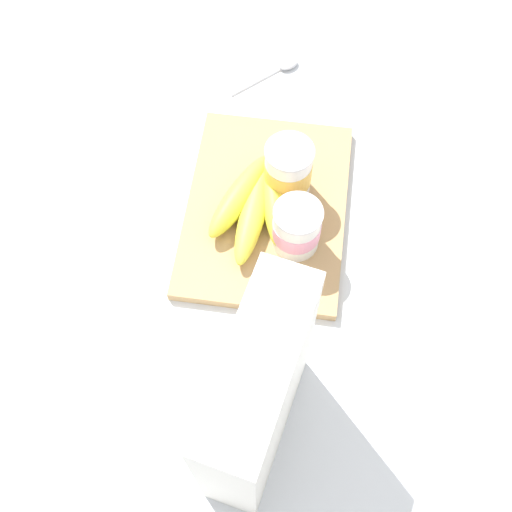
# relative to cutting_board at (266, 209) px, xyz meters

# --- Properties ---
(ground_plane) EXTENTS (2.40, 2.40, 0.00)m
(ground_plane) POSITION_rel_cutting_board_xyz_m (0.00, 0.00, -0.01)
(ground_plane) COLOR silver
(cutting_board) EXTENTS (0.32, 0.23, 0.02)m
(cutting_board) POSITION_rel_cutting_board_xyz_m (0.00, 0.00, 0.00)
(cutting_board) COLOR tan
(cutting_board) RESTS_ON ground_plane
(cereal_box) EXTENTS (0.21, 0.10, 0.27)m
(cereal_box) POSITION_rel_cutting_board_xyz_m (0.32, 0.03, 0.13)
(cereal_box) COLOR white
(cereal_box) RESTS_ON ground_plane
(yogurt_cup_front) EXTENTS (0.07, 0.07, 0.09)m
(yogurt_cup_front) POSITION_rel_cutting_board_xyz_m (-0.03, 0.03, 0.05)
(yogurt_cup_front) COLOR white
(yogurt_cup_front) RESTS_ON cutting_board
(yogurt_cup_back) EXTENTS (0.07, 0.07, 0.08)m
(yogurt_cup_back) POSITION_rel_cutting_board_xyz_m (0.05, 0.05, 0.05)
(yogurt_cup_back) COLOR white
(yogurt_cup_back) RESTS_ON cutting_board
(banana_bunch) EXTENTS (0.19, 0.13, 0.04)m
(banana_bunch) POSITION_rel_cutting_board_xyz_m (0.01, -0.02, 0.03)
(banana_bunch) COLOR yellow
(banana_bunch) RESTS_ON cutting_board
(spoon) EXTENTS (0.10, 0.11, 0.01)m
(spoon) POSITION_rel_cutting_board_xyz_m (-0.28, -0.02, -0.00)
(spoon) COLOR silver
(spoon) RESTS_ON ground_plane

